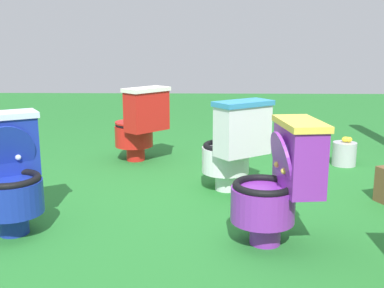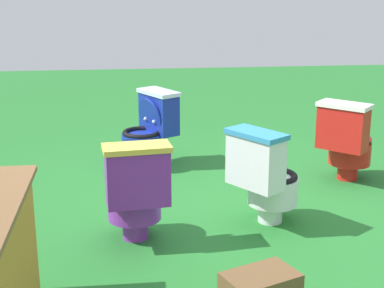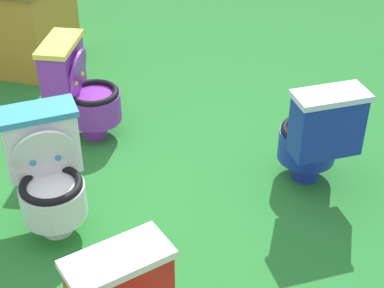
{
  "view_description": "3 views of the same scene",
  "coord_description": "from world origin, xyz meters",
  "px_view_note": "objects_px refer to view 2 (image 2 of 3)",
  "views": [
    {
      "loc": [
        -0.11,
        3.29,
        1.17
      ],
      "look_at": [
        -0.02,
        -0.4,
        0.35
      ],
      "focal_mm": 44.26,
      "sensor_mm": 36.0,
      "label": 1
    },
    {
      "loc": [
        -4.33,
        0.72,
        1.8
      ],
      "look_at": [
        0.45,
        0.2,
        0.4
      ],
      "focal_mm": 55.96,
      "sensor_mm": 36.0,
      "label": 2
    },
    {
      "loc": [
        1.15,
        -2.67,
        2.44
      ],
      "look_at": [
        0.4,
        0.16,
        0.43
      ],
      "focal_mm": 56.89,
      "sensor_mm": 36.0,
      "label": 3
    }
  ],
  "objects_px": {
    "toilet_white": "(265,176)",
    "toilet_purple": "(136,191)",
    "toilet_blue": "(150,129)",
    "toilet_red": "(347,141)"
  },
  "relations": [
    {
      "from": "toilet_white",
      "to": "toilet_blue",
      "type": "relative_size",
      "value": 1.0
    },
    {
      "from": "toilet_white",
      "to": "toilet_purple",
      "type": "distance_m",
      "value": 0.96
    },
    {
      "from": "toilet_blue",
      "to": "toilet_red",
      "type": "height_order",
      "value": "same"
    },
    {
      "from": "toilet_white",
      "to": "toilet_purple",
      "type": "relative_size",
      "value": 1.0
    },
    {
      "from": "toilet_white",
      "to": "toilet_purple",
      "type": "bearing_deg",
      "value": -113.13
    },
    {
      "from": "toilet_purple",
      "to": "toilet_white",
      "type": "bearing_deg",
      "value": 5.57
    },
    {
      "from": "toilet_purple",
      "to": "toilet_blue",
      "type": "height_order",
      "value": "same"
    },
    {
      "from": "toilet_white",
      "to": "toilet_red",
      "type": "xyz_separation_m",
      "value": [
        0.84,
        -0.92,
        -0.0
      ]
    },
    {
      "from": "toilet_white",
      "to": "toilet_blue",
      "type": "bearing_deg",
      "value": 172.8
    },
    {
      "from": "toilet_blue",
      "to": "toilet_red",
      "type": "bearing_deg",
      "value": -140.31
    }
  ]
}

